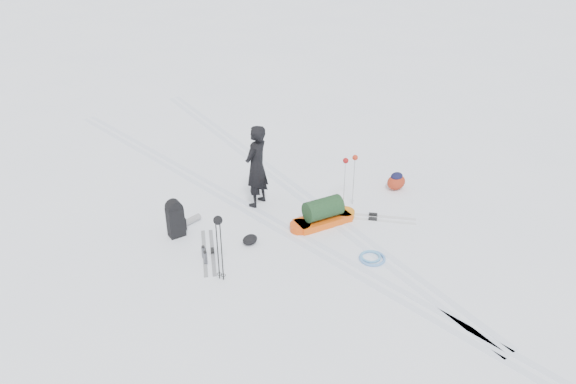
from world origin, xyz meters
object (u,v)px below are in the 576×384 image
at_px(skier, 256,166).
at_px(pulk_sled, 323,214).
at_px(ski_poles_black, 218,228).
at_px(expedition_rucksack, 177,218).

xyz_separation_m(skier, pulk_sled, (0.57, -1.57, -0.73)).
height_order(skier, ski_poles_black, skier).
distance_m(skier, expedition_rucksack, 2.10).
height_order(pulk_sled, ski_poles_black, ski_poles_black).
bearing_deg(pulk_sled, ski_poles_black, -163.93).
bearing_deg(ski_poles_black, expedition_rucksack, 95.28).
relative_size(skier, expedition_rucksack, 2.14).
distance_m(skier, ski_poles_black, 2.83).
bearing_deg(pulk_sled, expedition_rucksack, 159.35).
bearing_deg(pulk_sled, skier, 121.31).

